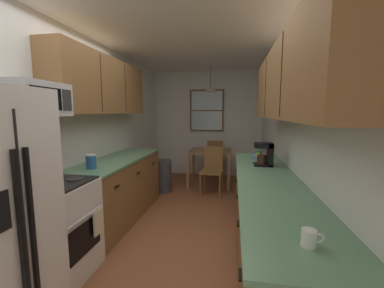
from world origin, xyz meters
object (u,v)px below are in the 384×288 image
(microwave_over_range, at_px, (33,99))
(storage_canister, at_px, (91,161))
(mug_by_coffeemaker, at_px, (309,238))
(coffee_maker, at_px, (266,154))
(stove_range, at_px, (54,230))
(dining_table, at_px, (210,156))
(trash_bin, at_px, (164,176))
(mug_spare, at_px, (259,153))
(dining_chair_far, at_px, (215,157))
(fruit_bowl, at_px, (260,157))
(dining_chair_near, at_px, (212,168))

(microwave_over_range, xyz_separation_m, storage_canister, (0.11, 0.66, -0.69))
(microwave_over_range, xyz_separation_m, mug_by_coffeemaker, (2.12, -0.70, -0.73))
(coffee_maker, height_order, mug_by_coffeemaker, coffee_maker)
(stove_range, height_order, dining_table, stove_range)
(trash_bin, distance_m, mug_by_coffeemaker, 3.79)
(mug_spare, bearing_deg, storage_canister, -148.88)
(stove_range, relative_size, dining_table, 1.25)
(mug_by_coffeemaker, xyz_separation_m, mug_spare, (0.01, 2.58, -0.00))
(stove_range, xyz_separation_m, microwave_over_range, (-0.11, 0.00, 1.20))
(dining_chair_far, height_order, fruit_bowl, fruit_bowl)
(storage_canister, height_order, mug_by_coffeemaker, storage_canister)
(mug_by_coffeemaker, bearing_deg, storage_canister, 146.02)
(microwave_over_range, height_order, coffee_maker, microwave_over_range)
(trash_bin, bearing_deg, dining_table, 36.17)
(stove_range, relative_size, trash_bin, 1.75)
(mug_spare, xyz_separation_m, fruit_bowl, (-0.01, -0.30, -0.01))
(coffee_maker, bearing_deg, mug_spare, 90.66)
(microwave_over_range, distance_m, mug_by_coffeemaker, 2.35)
(coffee_maker, bearing_deg, fruit_bowl, 92.39)
(storage_canister, bearing_deg, dining_chair_near, 57.55)
(storage_canister, relative_size, fruit_bowl, 0.71)
(stove_range, distance_m, mug_spare, 2.81)
(stove_range, distance_m, storage_canister, 0.84)
(dining_chair_far, xyz_separation_m, storage_canister, (-1.22, -3.19, 0.49))
(fruit_bowl, bearing_deg, dining_chair_far, 109.47)
(stove_range, height_order, mug_spare, stove_range)
(storage_canister, relative_size, coffee_maker, 0.60)
(dining_table, relative_size, dining_chair_near, 0.98)
(trash_bin, height_order, mug_by_coffeemaker, mug_by_coffeemaker)
(trash_bin, bearing_deg, fruit_bowl, -30.96)
(dining_chair_near, bearing_deg, mug_spare, -44.46)
(coffee_maker, relative_size, mug_by_coffeemaker, 2.65)
(dining_table, distance_m, fruit_bowl, 1.89)
(coffee_maker, xyz_separation_m, fruit_bowl, (-0.02, 0.42, -0.11))
(dining_chair_near, height_order, dining_chair_far, same)
(dining_chair_near, xyz_separation_m, fruit_bowl, (0.76, -1.05, 0.44))
(trash_bin, bearing_deg, microwave_over_range, -98.85)
(dining_chair_far, distance_m, trash_bin, 1.55)
(stove_range, xyz_separation_m, coffee_maker, (2.03, 1.17, 0.58))
(trash_bin, xyz_separation_m, fruit_bowl, (1.72, -1.03, 0.62))
(stove_range, relative_size, storage_canister, 6.36)
(stove_range, relative_size, microwave_over_range, 1.91)
(mug_spare, bearing_deg, dining_table, 122.77)
(trash_bin, distance_m, storage_canister, 2.09)
(storage_canister, distance_m, mug_by_coffeemaker, 2.43)
(dining_chair_far, bearing_deg, coffee_maker, -73.05)
(mug_spare, bearing_deg, trash_bin, 156.97)
(storage_canister, bearing_deg, coffee_maker, 14.03)
(fruit_bowl, bearing_deg, stove_range, -141.74)
(stove_range, relative_size, mug_spare, 8.79)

